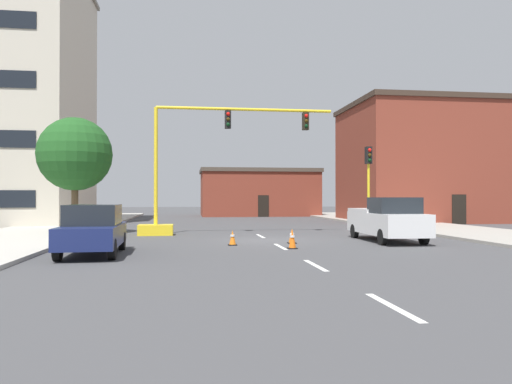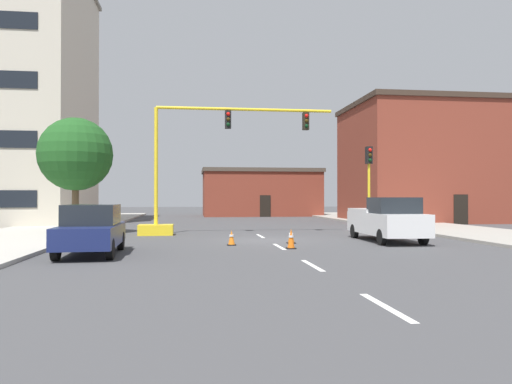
{
  "view_description": "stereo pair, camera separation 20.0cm",
  "coord_description": "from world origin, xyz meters",
  "px_view_note": "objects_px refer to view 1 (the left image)",
  "views": [
    {
      "loc": [
        -3.71,
        -22.58,
        2.0
      ],
      "look_at": [
        -0.17,
        2.94,
        2.27
      ],
      "focal_mm": 34.67,
      "sensor_mm": 36.0,
      "label": 1
    },
    {
      "loc": [
        -3.51,
        -22.61,
        2.0
      ],
      "look_at": [
        -0.17,
        2.94,
        2.27
      ],
      "focal_mm": 34.67,
      "sensor_mm": 36.0,
      "label": 2
    }
  ],
  "objects_px": {
    "sedan_navy_near_left": "(93,229)",
    "traffic_cone_roadside_a": "(233,238)",
    "traffic_signal_gantry": "(183,191)",
    "traffic_cone_roadside_c": "(292,236)",
    "pickup_truck_white": "(387,220)",
    "traffic_light_pole_right": "(369,170)",
    "traffic_cone_roadside_b": "(292,239)",
    "tree_left_near": "(75,154)"
  },
  "relations": [
    {
      "from": "traffic_cone_roadside_a",
      "to": "tree_left_near",
      "type": "bearing_deg",
      "value": 138.03
    },
    {
      "from": "traffic_light_pole_right",
      "to": "traffic_cone_roadside_a",
      "type": "xyz_separation_m",
      "value": [
        -8.1,
        -5.83,
        -3.22
      ]
    },
    {
      "from": "sedan_navy_near_left",
      "to": "traffic_cone_roadside_a",
      "type": "bearing_deg",
      "value": 28.01
    },
    {
      "from": "pickup_truck_white",
      "to": "traffic_cone_roadside_b",
      "type": "relative_size",
      "value": 7.25
    },
    {
      "from": "pickup_truck_white",
      "to": "traffic_signal_gantry",
      "type": "bearing_deg",
      "value": 150.87
    },
    {
      "from": "traffic_signal_gantry",
      "to": "traffic_light_pole_right",
      "type": "xyz_separation_m",
      "value": [
        10.2,
        -0.24,
        1.2
      ]
    },
    {
      "from": "traffic_cone_roadside_b",
      "to": "traffic_light_pole_right",
      "type": "bearing_deg",
      "value": 51.62
    },
    {
      "from": "traffic_signal_gantry",
      "to": "pickup_truck_white",
      "type": "relative_size",
      "value": 1.92
    },
    {
      "from": "traffic_cone_roadside_a",
      "to": "traffic_light_pole_right",
      "type": "bearing_deg",
      "value": 35.74
    },
    {
      "from": "traffic_cone_roadside_a",
      "to": "traffic_cone_roadside_c",
      "type": "distance_m",
      "value": 2.67
    },
    {
      "from": "traffic_cone_roadside_b",
      "to": "traffic_cone_roadside_c",
      "type": "height_order",
      "value": "traffic_cone_roadside_b"
    },
    {
      "from": "traffic_cone_roadside_c",
      "to": "traffic_cone_roadside_b",
      "type": "bearing_deg",
      "value": -101.58
    },
    {
      "from": "tree_left_near",
      "to": "traffic_cone_roadside_c",
      "type": "xyz_separation_m",
      "value": [
        10.44,
        -6.52,
        -3.97
      ]
    },
    {
      "from": "sedan_navy_near_left",
      "to": "traffic_cone_roadside_b",
      "type": "distance_m",
      "value": 7.36
    },
    {
      "from": "pickup_truck_white",
      "to": "traffic_cone_roadside_b",
      "type": "distance_m",
      "value": 5.6
    },
    {
      "from": "traffic_light_pole_right",
      "to": "traffic_cone_roadside_a",
      "type": "bearing_deg",
      "value": -144.26
    },
    {
      "from": "traffic_light_pole_right",
      "to": "tree_left_near",
      "type": "height_order",
      "value": "tree_left_near"
    },
    {
      "from": "traffic_signal_gantry",
      "to": "tree_left_near",
      "type": "height_order",
      "value": "traffic_signal_gantry"
    },
    {
      "from": "traffic_signal_gantry",
      "to": "traffic_cone_roadside_c",
      "type": "distance_m",
      "value": 7.56
    },
    {
      "from": "sedan_navy_near_left",
      "to": "traffic_cone_roadside_c",
      "type": "relative_size",
      "value": 7.15
    },
    {
      "from": "traffic_signal_gantry",
      "to": "traffic_light_pole_right",
      "type": "relative_size",
      "value": 2.17
    },
    {
      "from": "tree_left_near",
      "to": "traffic_light_pole_right",
      "type": "bearing_deg",
      "value": -4.33
    },
    {
      "from": "sedan_navy_near_left",
      "to": "traffic_cone_roadside_b",
      "type": "bearing_deg",
      "value": 8.28
    },
    {
      "from": "traffic_light_pole_right",
      "to": "traffic_cone_roadside_b",
      "type": "height_order",
      "value": "traffic_light_pole_right"
    },
    {
      "from": "traffic_signal_gantry",
      "to": "traffic_cone_roadside_b",
      "type": "relative_size",
      "value": 13.89
    },
    {
      "from": "traffic_light_pole_right",
      "to": "sedan_navy_near_left",
      "type": "xyz_separation_m",
      "value": [
        -13.19,
        -8.53,
        -2.64
      ]
    },
    {
      "from": "traffic_light_pole_right",
      "to": "traffic_cone_roadside_b",
      "type": "relative_size",
      "value": 6.4
    },
    {
      "from": "traffic_cone_roadside_a",
      "to": "traffic_cone_roadside_b",
      "type": "distance_m",
      "value": 2.73
    },
    {
      "from": "pickup_truck_white",
      "to": "traffic_cone_roadside_a",
      "type": "bearing_deg",
      "value": -172.48
    },
    {
      "from": "traffic_light_pole_right",
      "to": "traffic_cone_roadside_c",
      "type": "xyz_separation_m",
      "value": [
        -5.48,
        -5.31,
        -3.22
      ]
    },
    {
      "from": "traffic_light_pole_right",
      "to": "traffic_cone_roadside_c",
      "type": "relative_size",
      "value": 7.54
    },
    {
      "from": "tree_left_near",
      "to": "traffic_cone_roadside_b",
      "type": "distance_m",
      "value": 13.81
    },
    {
      "from": "traffic_light_pole_right",
      "to": "sedan_navy_near_left",
      "type": "distance_m",
      "value": 15.93
    },
    {
      "from": "traffic_cone_roadside_a",
      "to": "pickup_truck_white",
      "type": "bearing_deg",
      "value": 7.52
    },
    {
      "from": "tree_left_near",
      "to": "traffic_cone_roadside_c",
      "type": "distance_m",
      "value": 12.94
    },
    {
      "from": "pickup_truck_white",
      "to": "traffic_cone_roadside_a",
      "type": "xyz_separation_m",
      "value": [
        -7.11,
        -0.94,
        -0.67
      ]
    },
    {
      "from": "pickup_truck_white",
      "to": "traffic_cone_roadside_b",
      "type": "height_order",
      "value": "pickup_truck_white"
    },
    {
      "from": "sedan_navy_near_left",
      "to": "traffic_cone_roadside_a",
      "type": "distance_m",
      "value": 5.79
    },
    {
      "from": "traffic_signal_gantry",
      "to": "traffic_cone_roadside_a",
      "type": "xyz_separation_m",
      "value": [
        2.1,
        -6.07,
        -2.02
      ]
    },
    {
      "from": "traffic_signal_gantry",
      "to": "traffic_cone_roadside_c",
      "type": "height_order",
      "value": "traffic_signal_gantry"
    },
    {
      "from": "traffic_cone_roadside_a",
      "to": "traffic_cone_roadside_b",
      "type": "xyz_separation_m",
      "value": [
        2.18,
        -1.65,
        0.06
      ]
    },
    {
      "from": "traffic_signal_gantry",
      "to": "tree_left_near",
      "type": "distance_m",
      "value": 6.12
    }
  ]
}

